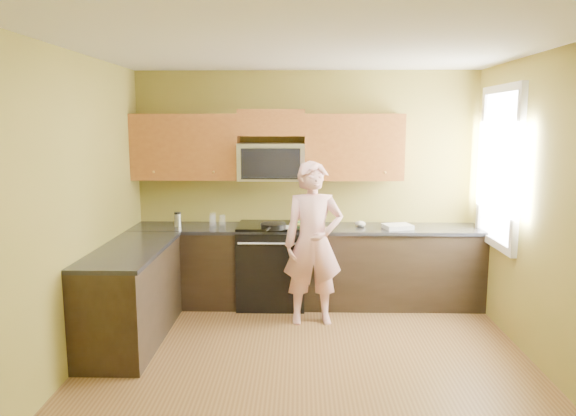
{
  "coord_description": "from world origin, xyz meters",
  "views": [
    {
      "loc": [
        -0.07,
        -4.35,
        2.09
      ],
      "look_at": [
        -0.2,
        1.3,
        1.2
      ],
      "focal_mm": 33.47,
      "sensor_mm": 36.0,
      "label": 1
    }
  ],
  "objects_px": {
    "woman": "(313,243)",
    "frying_pan": "(273,229)",
    "stove": "(271,265)",
    "travel_mug": "(178,226)",
    "microwave": "(272,180)",
    "butter_tub": "(297,226)"
  },
  "relations": [
    {
      "from": "woman",
      "to": "butter_tub",
      "type": "relative_size",
      "value": 13.86
    },
    {
      "from": "frying_pan",
      "to": "woman",
      "type": "bearing_deg",
      "value": -21.17
    },
    {
      "from": "microwave",
      "to": "butter_tub",
      "type": "xyz_separation_m",
      "value": [
        0.3,
        -0.08,
        -0.53
      ]
    },
    {
      "from": "microwave",
      "to": "frying_pan",
      "type": "relative_size",
      "value": 1.56
    },
    {
      "from": "stove",
      "to": "frying_pan",
      "type": "xyz_separation_m",
      "value": [
        0.04,
        -0.26,
        0.47
      ]
    },
    {
      "from": "stove",
      "to": "travel_mug",
      "type": "distance_m",
      "value": 1.17
    },
    {
      "from": "frying_pan",
      "to": "butter_tub",
      "type": "xyz_separation_m",
      "value": [
        0.26,
        0.3,
        -0.03
      ]
    },
    {
      "from": "woman",
      "to": "butter_tub",
      "type": "xyz_separation_m",
      "value": [
        -0.17,
        0.59,
        0.06
      ]
    },
    {
      "from": "woman",
      "to": "stove",
      "type": "bearing_deg",
      "value": 124.77
    },
    {
      "from": "frying_pan",
      "to": "butter_tub",
      "type": "relative_size",
      "value": 3.95
    },
    {
      "from": "stove",
      "to": "woman",
      "type": "xyz_separation_m",
      "value": [
        0.47,
        -0.55,
        0.38
      ]
    },
    {
      "from": "stove",
      "to": "travel_mug",
      "type": "relative_size",
      "value": 5.79
    },
    {
      "from": "butter_tub",
      "to": "woman",
      "type": "bearing_deg",
      "value": -73.9
    },
    {
      "from": "stove",
      "to": "woman",
      "type": "relative_size",
      "value": 0.56
    },
    {
      "from": "stove",
      "to": "woman",
      "type": "distance_m",
      "value": 0.82
    },
    {
      "from": "microwave",
      "to": "woman",
      "type": "xyz_separation_m",
      "value": [
        0.47,
        -0.67,
        -0.59
      ]
    },
    {
      "from": "frying_pan",
      "to": "travel_mug",
      "type": "xyz_separation_m",
      "value": [
        -1.11,
        0.26,
        -0.03
      ]
    },
    {
      "from": "woman",
      "to": "travel_mug",
      "type": "height_order",
      "value": "woman"
    },
    {
      "from": "microwave",
      "to": "woman",
      "type": "distance_m",
      "value": 1.01
    },
    {
      "from": "butter_tub",
      "to": "stove",
      "type": "bearing_deg",
      "value": -171.83
    },
    {
      "from": "butter_tub",
      "to": "travel_mug",
      "type": "height_order",
      "value": "travel_mug"
    },
    {
      "from": "woman",
      "to": "frying_pan",
      "type": "distance_m",
      "value": 0.53
    }
  ]
}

